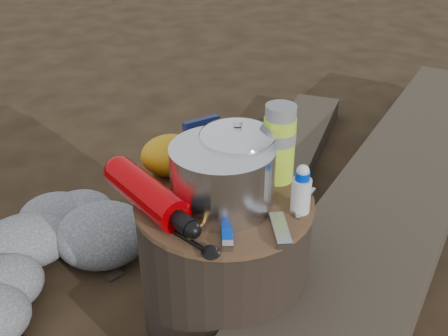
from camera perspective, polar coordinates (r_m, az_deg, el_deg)
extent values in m
plane|color=black|center=(1.52, 0.00, -15.82)|extent=(60.00, 60.00, 0.00)
cylinder|color=black|center=(1.39, 0.00, -10.14)|extent=(0.43, 0.43, 0.39)
cube|color=#352D23|center=(1.99, 18.64, -2.05)|extent=(1.71, 1.88, 0.18)
cube|color=#352D23|center=(2.21, 7.25, 1.40)|extent=(0.74, 1.05, 0.09)
cylinder|color=silver|center=(1.22, -0.17, -0.85)|extent=(0.24, 0.24, 0.15)
cylinder|color=silver|center=(1.26, 1.41, 1.04)|extent=(0.18, 0.18, 0.18)
cylinder|color=#ACD427|center=(1.31, 5.93, 2.59)|extent=(0.08, 0.08, 0.20)
cylinder|color=black|center=(1.37, 4.50, 2.21)|extent=(0.08, 0.08, 0.12)
ellipsoid|color=#C48710|center=(1.36, -5.73, 1.37)|extent=(0.15, 0.13, 0.10)
cube|color=#111B4D|center=(1.39, -2.24, 2.80)|extent=(0.10, 0.06, 0.13)
cube|color=#002FBE|center=(1.15, 0.33, -7.00)|extent=(0.04, 0.09, 0.02)
cube|color=#ACACB0|center=(1.16, 6.06, -6.64)|extent=(0.04, 0.12, 0.02)
cylinder|color=silver|center=(1.21, 8.29, -2.49)|extent=(0.05, 0.05, 0.11)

